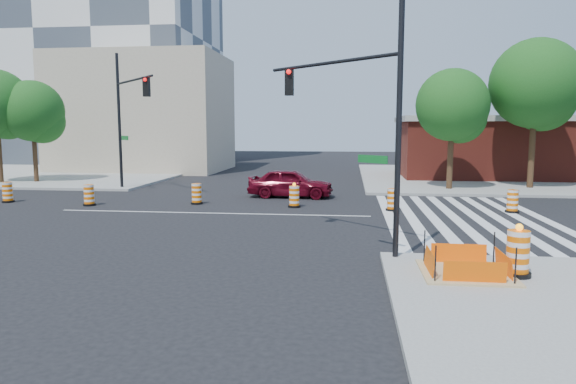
# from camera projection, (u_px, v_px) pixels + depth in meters

# --- Properties ---
(ground) EXTENTS (120.00, 120.00, 0.00)m
(ground) POSITION_uv_depth(u_px,v_px,m) (212.00, 213.00, 22.80)
(ground) COLOR black
(ground) RESTS_ON ground
(sidewalk_ne) EXTENTS (22.00, 22.00, 0.15)m
(sidewalk_ne) POSITION_uv_depth(u_px,v_px,m) (510.00, 177.00, 38.39)
(sidewalk_ne) COLOR gray
(sidewalk_ne) RESTS_ON ground
(sidewalk_nw) EXTENTS (22.00, 22.00, 0.15)m
(sidewalk_nw) POSITION_uv_depth(u_px,v_px,m) (58.00, 172.00, 42.65)
(sidewalk_nw) COLOR gray
(sidewalk_nw) RESTS_ON ground
(crosswalk_east) EXTENTS (6.75, 13.50, 0.01)m
(crosswalk_east) POSITION_uv_depth(u_px,v_px,m) (466.00, 218.00, 21.50)
(crosswalk_east) COLOR silver
(crosswalk_east) RESTS_ON ground
(lane_centerline) EXTENTS (14.00, 0.12, 0.01)m
(lane_centerline) POSITION_uv_depth(u_px,v_px,m) (212.00, 213.00, 22.80)
(lane_centerline) COLOR silver
(lane_centerline) RESTS_ON ground
(excavation_pit) EXTENTS (2.20, 2.20, 0.90)m
(excavation_pit) POSITION_uv_depth(u_px,v_px,m) (466.00, 271.00, 12.84)
(excavation_pit) COLOR tan
(excavation_pit) RESTS_ON ground
(brick_storefront) EXTENTS (16.50, 8.50, 4.60)m
(brick_storefront) POSITION_uv_depth(u_px,v_px,m) (511.00, 147.00, 38.11)
(brick_storefront) COLOR maroon
(brick_storefront) RESTS_ON ground
(beige_midrise) EXTENTS (14.00, 10.00, 10.00)m
(beige_midrise) POSITION_uv_depth(u_px,v_px,m) (144.00, 114.00, 45.27)
(beige_midrise) COLOR tan
(beige_midrise) RESTS_ON ground
(red_coupe) EXTENTS (4.69, 2.07, 1.57)m
(red_coupe) POSITION_uv_depth(u_px,v_px,m) (291.00, 183.00, 27.93)
(red_coupe) COLOR #5C0717
(red_coupe) RESTS_ON ground
(signal_pole_se) EXTENTS (4.12, 3.81, 7.26)m
(signal_pole_se) POSITION_uv_depth(u_px,v_px,m) (358.00, 104.00, 15.15)
(signal_pole_se) COLOR black
(signal_pole_se) RESTS_ON ground
(signal_pole_nw) EXTENTS (4.09, 4.69, 8.05)m
(signal_pole_nw) POSITION_uv_depth(u_px,v_px,m) (127.00, 107.00, 29.64)
(signal_pole_nw) COLOR black
(signal_pole_nw) RESTS_ON ground
(pit_drum) EXTENTS (0.67, 0.67, 1.31)m
(pit_drum) POSITION_uv_depth(u_px,v_px,m) (518.00, 255.00, 12.55)
(pit_drum) COLOR black
(pit_drum) RESTS_ON ground
(tree_north_b) EXTENTS (4.06, 4.06, 6.91)m
(tree_north_b) POSITION_uv_depth(u_px,v_px,m) (33.00, 115.00, 34.28)
(tree_north_b) COLOR #382314
(tree_north_b) RESTS_ON ground
(tree_north_c) EXTENTS (4.25, 4.25, 7.23)m
(tree_north_c) POSITION_uv_depth(u_px,v_px,m) (453.00, 109.00, 30.20)
(tree_north_c) COLOR #382314
(tree_north_c) RESTS_ON ground
(tree_north_d) EXTENTS (5.32, 5.32, 9.05)m
(tree_north_d) POSITION_uv_depth(u_px,v_px,m) (536.00, 89.00, 30.57)
(tree_north_d) COLOR #382314
(tree_north_d) RESTS_ON ground
(median_drum_0) EXTENTS (0.60, 0.60, 1.02)m
(median_drum_0) POSITION_uv_depth(u_px,v_px,m) (8.00, 193.00, 26.05)
(median_drum_0) COLOR black
(median_drum_0) RESTS_ON ground
(median_drum_1) EXTENTS (0.60, 0.60, 1.02)m
(median_drum_1) POSITION_uv_depth(u_px,v_px,m) (89.00, 196.00, 24.96)
(median_drum_1) COLOR black
(median_drum_1) RESTS_ON ground
(median_drum_2) EXTENTS (0.60, 0.60, 1.02)m
(median_drum_2) POSITION_uv_depth(u_px,v_px,m) (197.00, 194.00, 25.46)
(median_drum_2) COLOR black
(median_drum_2) RESTS_ON ground
(median_drum_3) EXTENTS (0.60, 0.60, 1.18)m
(median_drum_3) POSITION_uv_depth(u_px,v_px,m) (294.00, 197.00, 24.42)
(median_drum_3) COLOR black
(median_drum_3) RESTS_ON ground
(median_drum_4) EXTENTS (0.60, 0.60, 1.02)m
(median_drum_4) POSITION_uv_depth(u_px,v_px,m) (392.00, 200.00, 23.39)
(median_drum_4) COLOR black
(median_drum_4) RESTS_ON ground
(median_drum_5) EXTENTS (0.60, 0.60, 1.02)m
(median_drum_5) POSITION_uv_depth(u_px,v_px,m) (512.00, 202.00, 22.88)
(median_drum_5) COLOR black
(median_drum_5) RESTS_ON ground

